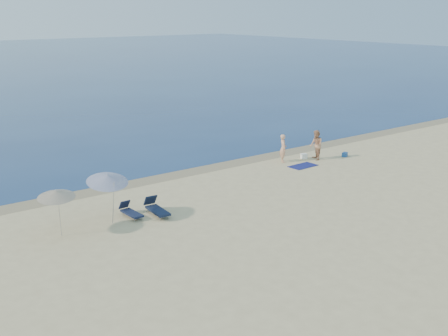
# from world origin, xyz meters

# --- Properties ---
(wet_sand_strip) EXTENTS (240.00, 1.60, 0.00)m
(wet_sand_strip) POSITION_xyz_m (0.00, 19.40, 0.00)
(wet_sand_strip) COLOR #847254
(wet_sand_strip) RESTS_ON ground
(person_left) EXTENTS (0.70, 0.79, 1.81)m
(person_left) POSITION_xyz_m (4.08, 17.71, 0.90)
(person_left) COLOR #DE9D7D
(person_left) RESTS_ON ground
(person_right) EXTENTS (1.09, 1.18, 1.94)m
(person_right) POSITION_xyz_m (6.18, 16.83, 0.97)
(person_right) COLOR tan
(person_right) RESTS_ON ground
(beach_towel) EXTENTS (1.85, 1.08, 0.03)m
(beach_towel) POSITION_xyz_m (4.38, 16.17, 0.02)
(beach_towel) COLOR #101453
(beach_towel) RESTS_ON ground
(white_bag) EXTENTS (0.47, 0.44, 0.32)m
(white_bag) POSITION_xyz_m (5.75, 17.48, 0.16)
(white_bag) COLOR white
(white_bag) RESTS_ON ground
(blue_cooler) EXTENTS (0.48, 0.41, 0.29)m
(blue_cooler) POSITION_xyz_m (8.30, 16.19, 0.14)
(blue_cooler) COLOR #1C4B98
(blue_cooler) RESTS_ON ground
(umbrella_near) EXTENTS (2.06, 2.08, 2.50)m
(umbrella_near) POSITION_xyz_m (-9.57, 14.68, 2.10)
(umbrella_near) COLOR silver
(umbrella_near) RESTS_ON ground
(umbrella_far) EXTENTS (2.15, 2.17, 2.17)m
(umbrella_far) POSITION_xyz_m (-12.01, 14.60, 1.88)
(umbrella_far) COLOR silver
(umbrella_far) RESTS_ON ground
(lounger_left) EXTENTS (0.57, 1.56, 0.68)m
(lounger_left) POSITION_xyz_m (-8.47, 14.72, 0.25)
(lounger_left) COLOR #131B35
(lounger_left) RESTS_ON ground
(lounger_right) EXTENTS (0.74, 1.85, 0.80)m
(lounger_right) POSITION_xyz_m (-7.34, 14.24, 0.29)
(lounger_right) COLOR #131C35
(lounger_right) RESTS_ON ground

